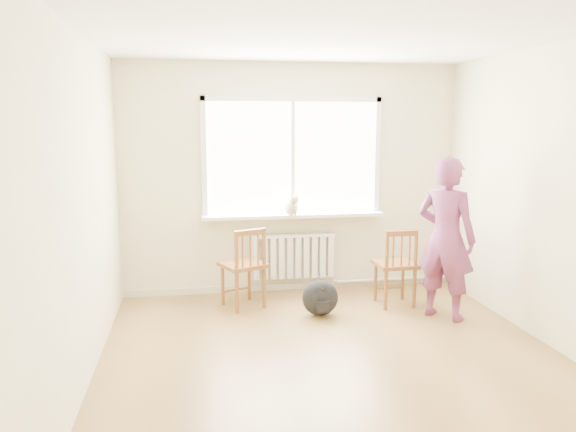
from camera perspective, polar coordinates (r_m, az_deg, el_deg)
name	(u,v)px	position (r m, az deg, el deg)	size (l,w,h in m)	color
floor	(339,366)	(4.86, 5.21, -14.97)	(4.50, 4.50, 0.00)	olive
ceiling	(344,30)	(4.48, 5.75, 18.30)	(4.50, 4.50, 0.00)	white
back_wall	(292,179)	(6.66, 0.42, 3.78)	(4.00, 0.01, 2.70)	beige
window	(292,153)	(6.61, 0.46, 6.45)	(2.12, 0.05, 1.42)	white
windowsill	(294,215)	(6.61, 0.58, 0.06)	(2.15, 0.22, 0.04)	white
radiator	(293,256)	(6.72, 0.55, -4.05)	(1.00, 0.12, 0.55)	white
heating_pipe	(391,279)	(7.16, 10.44, -6.33)	(0.04, 0.04, 1.40)	silver
baseboard	(292,286)	(6.90, 0.43, -7.13)	(4.00, 0.03, 0.08)	beige
chair_left	(245,268)	(6.15, -4.36, -5.25)	(0.57, 0.56, 0.89)	brown
chair_right	(397,267)	(6.30, 11.00, -5.13)	(0.44, 0.42, 0.87)	brown
person	(446,239)	(5.96, 15.75, -2.22)	(0.61, 0.40, 1.68)	#AC394F
cat	(291,206)	(6.50, 0.32, 1.05)	(0.21, 0.40, 0.27)	beige
backpack	(320,298)	(5.97, 3.29, -8.30)	(0.38, 0.29, 0.38)	black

